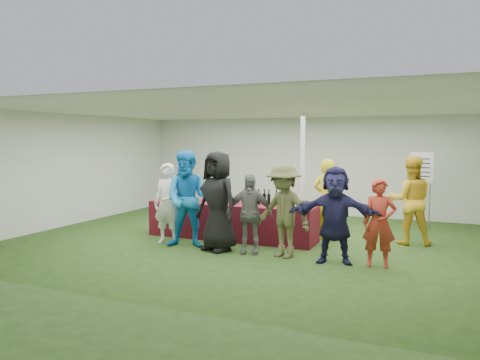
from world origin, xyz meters
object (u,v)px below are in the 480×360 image
at_px(wine_list_sign, 421,173).
at_px(customer_6, 379,223).
at_px(staff_pourer, 327,200).
at_px(customer_5, 335,215).
at_px(customer_1, 189,199).
at_px(customer_4, 284,211).
at_px(serving_table, 231,221).
at_px(staff_back, 410,200).
at_px(customer_0, 168,203).
at_px(customer_3, 249,214).
at_px(customer_2, 218,201).
at_px(dump_bucket, 303,205).

relative_size(wine_list_sign, customer_6, 1.23).
height_order(staff_pourer, customer_5, staff_pourer).
distance_m(customer_1, customer_4, 1.94).
bearing_deg(customer_6, customer_4, 172.45).
relative_size(serving_table, staff_pourer, 2.12).
bearing_deg(customer_6, staff_back, 71.73).
distance_m(wine_list_sign, customer_0, 5.78).
xyz_separation_m(staff_pourer, customer_5, (0.53, -1.74, -0.02)).
distance_m(customer_0, customer_5, 3.40).
relative_size(wine_list_sign, customer_3, 1.23).
bearing_deg(customer_3, customer_0, 162.65).
xyz_separation_m(wine_list_sign, staff_pourer, (-1.72, -1.89, -0.47)).
xyz_separation_m(staff_back, customer_1, (-3.92, -1.98, 0.06)).
height_order(serving_table, customer_5, customer_5).
height_order(staff_pourer, customer_3, staff_pourer).
height_order(wine_list_sign, customer_6, wine_list_sign).
bearing_deg(customer_1, staff_back, 12.04).
bearing_deg(customer_4, serving_table, 162.26).
bearing_deg(customer_4, staff_pourer, 94.75).
relative_size(customer_2, customer_3, 1.28).
relative_size(staff_back, customer_6, 1.21).
height_order(wine_list_sign, staff_back, wine_list_sign).
xyz_separation_m(wine_list_sign, customer_2, (-3.40, -3.62, -0.38)).
bearing_deg(customer_4, customer_0, -165.81).
distance_m(dump_bucket, customer_1, 2.21).
xyz_separation_m(serving_table, staff_back, (3.48, 0.95, 0.51)).
distance_m(customer_2, customer_6, 2.94).
xyz_separation_m(staff_back, customer_2, (-3.28, -2.01, 0.05)).
bearing_deg(serving_table, customer_4, -34.91).
bearing_deg(dump_bucket, customer_5, -46.36).
distance_m(dump_bucket, customer_3, 1.12).
bearing_deg(serving_table, staff_pourer, 19.70).
xyz_separation_m(customer_1, customer_6, (3.57, 0.00, -0.21)).
relative_size(dump_bucket, customer_6, 0.15).
bearing_deg(customer_3, serving_table, 114.78).
xyz_separation_m(staff_back, customer_4, (-1.98, -2.00, -0.05)).
height_order(staff_back, customer_2, customer_2).
xyz_separation_m(customer_1, customer_4, (1.94, -0.02, -0.11)).
bearing_deg(customer_4, staff_back, 62.46).
distance_m(wine_list_sign, customer_1, 5.42).
xyz_separation_m(customer_2, customer_4, (1.30, 0.01, -0.10)).
bearing_deg(customer_4, customer_6, 17.92).
distance_m(customer_3, customer_5, 1.59).
distance_m(serving_table, wine_list_sign, 4.52).
bearing_deg(dump_bucket, customer_2, -149.27).
bearing_deg(customer_5, wine_list_sign, 62.21).
distance_m(serving_table, staff_pourer, 2.05).
bearing_deg(dump_bucket, customer_1, -158.38).
bearing_deg(customer_0, serving_table, 39.52).
bearing_deg(staff_back, customer_6, 68.14).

